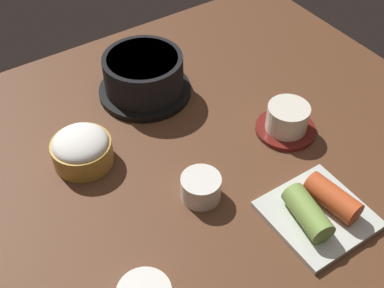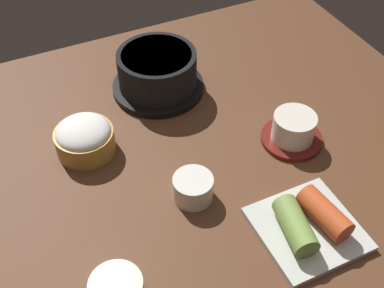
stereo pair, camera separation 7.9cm
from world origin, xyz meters
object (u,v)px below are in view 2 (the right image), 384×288
object	(u,v)px
stone_pot	(157,72)
kimchi_plate	(309,224)
rice_bowl	(84,137)
banchan_cup_center	(193,188)
tea_cup_with_saucer	(293,130)

from	to	relation	value
stone_pot	kimchi_plate	size ratio (longest dim) A/B	1.23
rice_bowl	banchan_cup_center	world-z (taller)	rice_bowl
rice_bowl	stone_pot	bearing A→B (deg)	29.95
stone_pot	banchan_cup_center	distance (cm)	26.98
stone_pot	banchan_cup_center	world-z (taller)	stone_pot
stone_pot	banchan_cup_center	size ratio (longest dim) A/B	2.79
rice_bowl	tea_cup_with_saucer	bearing A→B (deg)	-21.39
rice_bowl	banchan_cup_center	xyz separation A→B (cm)	(11.91, -16.61, -0.78)
stone_pot	rice_bowl	world-z (taller)	stone_pot
kimchi_plate	tea_cup_with_saucer	bearing A→B (deg)	63.67
tea_cup_with_saucer	kimchi_plate	world-z (taller)	tea_cup_with_saucer
banchan_cup_center	rice_bowl	bearing A→B (deg)	125.64
rice_bowl	kimchi_plate	xyz separation A→B (cm)	(24.10, -29.37, -1.16)
tea_cup_with_saucer	rice_bowl	bearing A→B (deg)	158.61
tea_cup_with_saucer	banchan_cup_center	world-z (taller)	tea_cup_with_saucer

